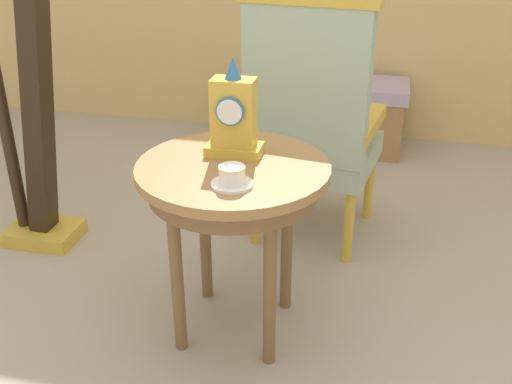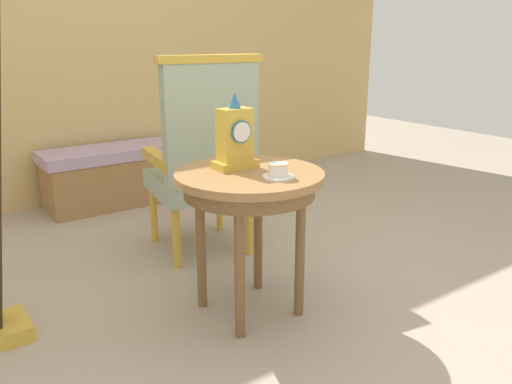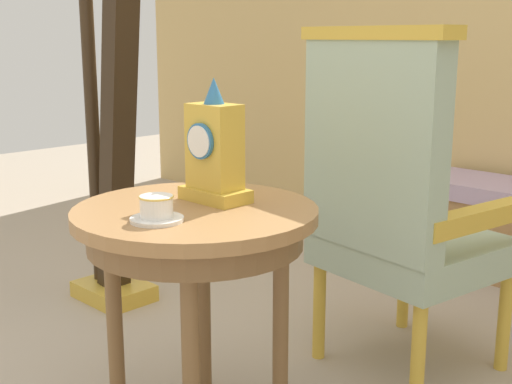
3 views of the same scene
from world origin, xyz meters
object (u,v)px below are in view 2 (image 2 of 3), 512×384
armchair (204,155)px  teacup_left (279,171)px  side_table (249,190)px  window_bench (115,175)px  mantel_clock (235,138)px

armchair → teacup_left: bearing=-98.8°
teacup_left → armchair: armchair is taller
teacup_left → side_table: bearing=104.0°
armchair → window_bench: size_ratio=1.09×
teacup_left → armchair: (0.13, 0.85, -0.11)m
side_table → window_bench: 1.94m
mantel_clock → window_bench: size_ratio=0.32×
teacup_left → mantel_clock: mantel_clock is taller
mantel_clock → armchair: bearing=72.9°
mantel_clock → side_table: bearing=-78.7°
armchair → window_bench: (-0.08, 1.21, -0.37)m
armchair → side_table: bearing=-103.8°
window_bench → teacup_left: bearing=-91.3°
teacup_left → window_bench: teacup_left is taller
side_table → teacup_left: teacup_left is taller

